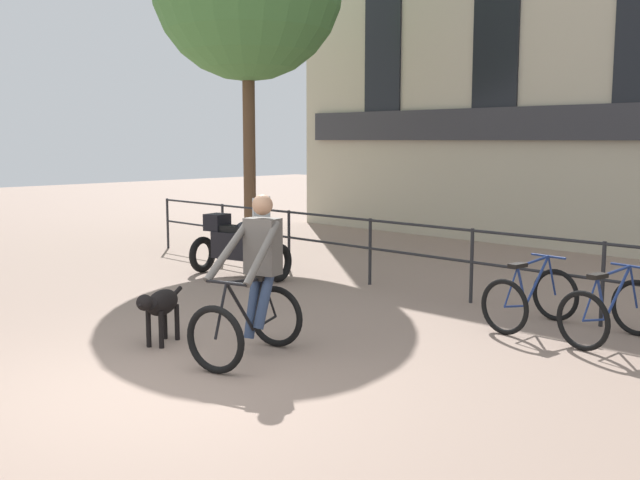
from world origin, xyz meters
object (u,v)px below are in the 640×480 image
at_px(parked_bicycle_near_lamp, 531,298).
at_px(parked_bicycle_mid_left, 611,312).
at_px(parked_motorcycle, 239,244).
at_px(dog, 160,305).
at_px(cyclist_with_bike, 254,285).

distance_m(parked_bicycle_near_lamp, parked_bicycle_mid_left, 0.99).
xyz_separation_m(parked_motorcycle, parked_bicycle_mid_left, (6.13, 0.38, -0.20)).
xyz_separation_m(dog, parked_bicycle_near_lamp, (2.52, 3.61, -0.09)).
xyz_separation_m(dog, parked_bicycle_mid_left, (3.51, 3.61, -0.09)).
relative_size(parked_bicycle_near_lamp, parked_bicycle_mid_left, 0.97).
bearing_deg(dog, parked_bicycle_near_lamp, 27.59).
distance_m(cyclist_with_bike, dog, 1.21).
xyz_separation_m(dog, parked_motorcycle, (-2.62, 3.22, 0.11)).
distance_m(cyclist_with_bike, parked_bicycle_mid_left, 4.00).
bearing_deg(parked_motorcycle, dog, -152.95).
relative_size(dog, parked_motorcycle, 0.47).
bearing_deg(parked_bicycle_near_lamp, cyclist_with_bike, 70.43).
bearing_deg(cyclist_with_bike, parked_bicycle_mid_left, 36.25).
relative_size(cyclist_with_bike, dog, 1.96).
height_order(dog, parked_bicycle_near_lamp, parked_bicycle_near_lamp).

